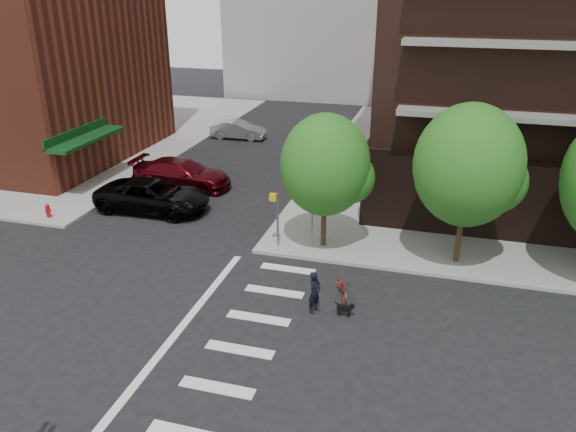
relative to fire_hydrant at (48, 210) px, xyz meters
name	(u,v)px	position (x,y,z in m)	size (l,w,h in m)	color
ground	(160,336)	(10.50, -7.80, -0.55)	(120.00, 120.00, 0.00)	black
sidewalk_nw	(28,129)	(-14.00, 15.70, -0.48)	(31.00, 33.00, 0.15)	gray
crosswalk	(218,346)	(12.71, -7.80, -0.55)	(3.85, 13.00, 0.01)	silver
tree_a	(325,165)	(14.50, 0.70, 3.49)	(4.00, 4.00, 5.90)	#301E11
tree_b	(468,166)	(20.50, 0.70, 3.99)	(4.50, 4.50, 6.65)	#301E11
pedestrian_signal	(285,212)	(12.82, 0.12, 1.30)	(2.18, 0.67, 2.60)	slate
fire_hydrant	(48,210)	(0.00, 0.00, 0.00)	(0.24, 0.24, 0.73)	#A50C0C
parked_car_black	(153,196)	(4.66, 2.64, 0.30)	(6.13, 2.83, 1.70)	black
parked_car_maroon	(182,174)	(4.53, 6.44, 0.31)	(5.97, 2.43, 1.73)	#48070E
parked_car_silver	(238,130)	(3.83, 17.97, 0.16)	(4.30, 1.50, 1.42)	#96999E
scooter	(342,286)	(16.19, -3.44, -0.08)	(0.63, 1.79, 0.94)	maroon
dog_walker	(315,292)	(15.38, -4.78, 0.28)	(0.40, 0.61, 1.67)	black
dog	(345,308)	(16.55, -4.77, -0.21)	(0.64, 0.18, 0.54)	black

